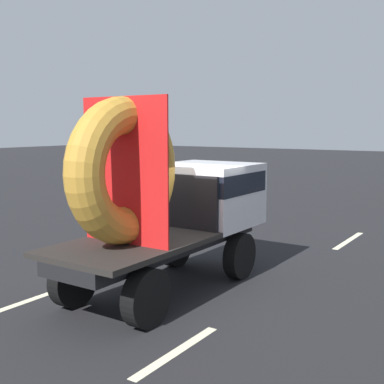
{
  "coord_description": "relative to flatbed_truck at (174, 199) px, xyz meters",
  "views": [
    {
      "loc": [
        5.79,
        -7.86,
        3.26
      ],
      "look_at": [
        0.01,
        0.78,
        1.88
      ],
      "focal_mm": 46.43,
      "sensor_mm": 36.0,
      "label": 1
    }
  ],
  "objects": [
    {
      "name": "ground_plane",
      "position": [
        -0.01,
        -0.13,
        -1.81
      ],
      "size": [
        120.0,
        120.0,
        0.0
      ],
      "primitive_type": "plane",
      "color": "black"
    },
    {
      "name": "lane_dash_left_near",
      "position": [
        -1.78,
        -2.17,
        -1.81
      ],
      "size": [
        0.16,
        2.76,
        0.01
      ],
      "primitive_type": "cube",
      "rotation": [
        0.0,
        0.0,
        1.57
      ],
      "color": "beige",
      "rests_on": "ground_plane"
    },
    {
      "name": "flatbed_truck",
      "position": [
        0.0,
        0.0,
        0.0
      ],
      "size": [
        2.02,
        5.1,
        3.78
      ],
      "color": "black",
      "rests_on": "ground_plane"
    },
    {
      "name": "lane_dash_left_far",
      "position": [
        -1.78,
        5.81,
        -1.81
      ],
      "size": [
        0.16,
        2.34,
        0.01
      ],
      "primitive_type": "cube",
      "rotation": [
        0.0,
        0.0,
        1.57
      ],
      "color": "beige",
      "rests_on": "ground_plane"
    },
    {
      "name": "lane_dash_right_far",
      "position": [
        1.78,
        6.11,
        -1.81
      ],
      "size": [
        0.16,
        2.5,
        0.01
      ],
      "primitive_type": "cube",
      "rotation": [
        0.0,
        0.0,
        1.57
      ],
      "color": "beige",
      "rests_on": "ground_plane"
    },
    {
      "name": "lane_dash_right_near",
      "position": [
        1.78,
        -2.41,
        -1.81
      ],
      "size": [
        0.16,
        2.02,
        0.01
      ],
      "primitive_type": "cube",
      "rotation": [
        0.0,
        0.0,
        1.57
      ],
      "color": "beige",
      "rests_on": "ground_plane"
    }
  ]
}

